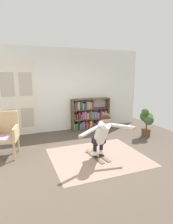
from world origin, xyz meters
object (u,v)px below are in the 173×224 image
object	(u,v)px
person_skier	(102,132)
bookshelf	(89,115)
potted_plant	(147,119)
skis_pair	(97,156)
wicker_chair	(5,133)

from	to	relation	value
person_skier	bookshelf	bearing A→B (deg)	74.34
potted_plant	person_skier	world-z (taller)	person_skier
skis_pair	person_skier	world-z (taller)	person_skier
skis_pair	potted_plant	bearing A→B (deg)	20.84
person_skier	potted_plant	bearing A→B (deg)	25.81
bookshelf	wicker_chair	bearing A→B (deg)	-153.11
wicker_chair	person_skier	bearing A→B (deg)	-27.81
potted_plant	person_skier	distance (m)	2.32
wicker_chair	potted_plant	distance (m)	4.21
bookshelf	wicker_chair	world-z (taller)	bookshelf
bookshelf	potted_plant	world-z (taller)	bookshelf
skis_pair	person_skier	size ratio (longest dim) A/B	0.55
wicker_chair	skis_pair	bearing A→B (deg)	-23.44
bookshelf	skis_pair	size ratio (longest dim) A/B	1.78
potted_plant	skis_pair	bearing A→B (deg)	-159.16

